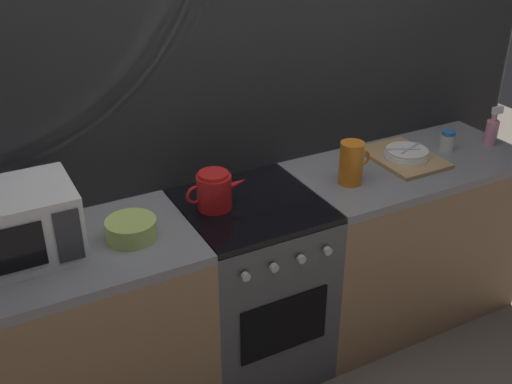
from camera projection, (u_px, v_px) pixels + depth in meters
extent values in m
plane|color=#6B6054|center=(252.00, 359.00, 3.10)|extent=(8.00, 8.00, 0.00)
cube|color=gray|center=(218.00, 114.00, 2.78)|extent=(3.60, 0.05, 2.40)
cube|color=#BCBCC1|center=(220.00, 116.00, 2.76)|extent=(3.58, 0.01, 2.39)
cube|color=#997251|center=(57.00, 354.00, 2.52)|extent=(1.20, 0.60, 0.86)
cube|color=gray|center=(39.00, 263.00, 2.31)|extent=(1.20, 0.60, 0.04)
cube|color=#4C4C51|center=(252.00, 290.00, 2.89)|extent=(0.60, 0.60, 0.87)
cube|color=black|center=(251.00, 206.00, 2.68)|extent=(0.59, 0.59, 0.03)
cube|color=black|center=(285.00, 325.00, 2.65)|extent=(0.42, 0.01, 0.28)
cylinder|color=#B7B7BC|center=(246.00, 277.00, 2.40)|extent=(0.04, 0.02, 0.04)
cylinder|color=#B7B7BC|center=(274.00, 268.00, 2.45)|extent=(0.04, 0.02, 0.04)
cylinder|color=#B7B7BC|center=(301.00, 259.00, 2.51)|extent=(0.04, 0.02, 0.04)
cylinder|color=#B7B7BC|center=(328.00, 251.00, 2.56)|extent=(0.04, 0.02, 0.04)
cube|color=#997251|center=(402.00, 242.00, 3.27)|extent=(1.20, 0.60, 0.86)
cube|color=gray|center=(412.00, 165.00, 3.05)|extent=(1.20, 0.60, 0.04)
cube|color=white|center=(12.00, 225.00, 2.25)|extent=(0.46, 0.34, 0.27)
cube|color=black|center=(3.00, 253.00, 2.09)|extent=(0.28, 0.01, 0.17)
cube|color=#333338|center=(69.00, 236.00, 2.18)|extent=(0.09, 0.01, 0.21)
cylinder|color=red|center=(214.00, 192.00, 2.60)|extent=(0.15, 0.15, 0.15)
cylinder|color=red|center=(213.00, 174.00, 2.57)|extent=(0.13, 0.13, 0.02)
cone|color=red|center=(237.00, 183.00, 2.64)|extent=(0.10, 0.04, 0.05)
torus|color=red|center=(195.00, 195.00, 2.57)|extent=(0.08, 0.01, 0.08)
cylinder|color=#B7D166|center=(131.00, 229.00, 2.41)|extent=(0.20, 0.20, 0.08)
cylinder|color=orange|center=(351.00, 163.00, 2.80)|extent=(0.11, 0.11, 0.20)
torus|color=orange|center=(363.00, 158.00, 2.82)|extent=(0.08, 0.01, 0.08)
cube|color=tan|center=(403.00, 158.00, 3.06)|extent=(0.30, 0.40, 0.02)
cylinder|color=white|center=(406.00, 156.00, 3.04)|extent=(0.22, 0.22, 0.01)
cylinder|color=white|center=(407.00, 153.00, 3.03)|extent=(0.21, 0.21, 0.01)
cylinder|color=white|center=(407.00, 151.00, 3.03)|extent=(0.21, 0.21, 0.01)
cylinder|color=silver|center=(411.00, 148.00, 3.03)|extent=(0.16, 0.07, 0.01)
cube|color=silver|center=(403.00, 149.00, 3.02)|extent=(0.16, 0.09, 0.00)
cylinder|color=silver|center=(447.00, 142.00, 3.15)|extent=(0.08, 0.08, 0.08)
cylinder|color=#2D6BAD|center=(449.00, 133.00, 3.12)|extent=(0.07, 0.07, 0.02)
cylinder|color=pink|center=(491.00, 132.00, 3.20)|extent=(0.06, 0.06, 0.13)
cylinder|color=pink|center=(494.00, 117.00, 3.16)|extent=(0.03, 0.03, 0.04)
cube|color=white|center=(498.00, 110.00, 3.15)|extent=(0.06, 0.02, 0.04)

